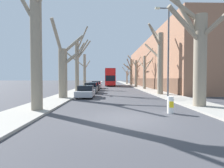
# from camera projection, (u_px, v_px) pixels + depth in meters

# --- Properties ---
(ground_plane) EXTENTS (300.00, 300.00, 0.00)m
(ground_plane) POSITION_uv_depth(u_px,v_px,m) (127.00, 118.00, 8.91)
(ground_plane) COLOR #424247
(sidewalk_left) EXTENTS (2.67, 120.00, 0.12)m
(sidewalk_left) POSITION_uv_depth(u_px,v_px,m) (94.00, 84.00, 58.75)
(sidewalk_left) COLOR #A39E93
(sidewalk_left) RESTS_ON ground
(sidewalk_right) EXTENTS (2.67, 120.00, 0.12)m
(sidewalk_right) POSITION_uv_depth(u_px,v_px,m) (128.00, 84.00, 58.99)
(sidewalk_right) COLOR #A39E93
(sidewalk_right) RESTS_ON ground
(building_facade_right) EXTENTS (10.08, 43.59, 10.08)m
(building_facade_right) POSITION_uv_depth(u_px,v_px,m) (165.00, 65.00, 40.54)
(building_facade_right) COLOR #93664C
(building_facade_right) RESTS_ON ground
(street_tree_left_0) EXTENTS (3.67, 4.19, 8.98)m
(street_tree_left_0) POSITION_uv_depth(u_px,v_px,m) (36.00, 44.00, 10.44)
(street_tree_left_0) COLOR gray
(street_tree_left_0) RESTS_ON ground
(street_tree_left_1) EXTENTS (2.68, 2.83, 7.42)m
(street_tree_left_1) POSITION_uv_depth(u_px,v_px,m) (63.00, 69.00, 17.14)
(street_tree_left_1) COLOR gray
(street_tree_left_1) RESTS_ON ground
(street_tree_left_2) EXTENTS (3.99, 2.46, 8.57)m
(street_tree_left_2) POSITION_uv_depth(u_px,v_px,m) (78.00, 63.00, 23.72)
(street_tree_left_2) COLOR gray
(street_tree_left_2) RESTS_ON ground
(street_tree_left_3) EXTENTS (2.91, 1.85, 6.64)m
(street_tree_left_3) POSITION_uv_depth(u_px,v_px,m) (84.00, 71.00, 31.89)
(street_tree_left_3) COLOR gray
(street_tree_left_3) RESTS_ON ground
(street_tree_right_0) EXTENTS (4.06, 3.10, 8.18)m
(street_tree_right_0) POSITION_uv_depth(u_px,v_px,m) (199.00, 53.00, 11.87)
(street_tree_right_0) COLOR gray
(street_tree_right_0) RESTS_ON ground
(street_tree_right_1) EXTENTS (2.30, 4.24, 9.30)m
(street_tree_right_1) POSITION_uv_depth(u_px,v_px,m) (159.00, 61.00, 21.06)
(street_tree_right_1) COLOR gray
(street_tree_right_1) RESTS_ON ground
(street_tree_right_2) EXTENTS (2.70, 5.16, 7.32)m
(street_tree_right_2) POSITION_uv_depth(u_px,v_px,m) (145.00, 71.00, 31.36)
(street_tree_right_2) COLOR gray
(street_tree_right_2) RESTS_ON ground
(street_tree_right_3) EXTENTS (4.32, 4.62, 7.25)m
(street_tree_right_3) POSITION_uv_depth(u_px,v_px,m) (136.00, 71.00, 40.04)
(street_tree_right_3) COLOR gray
(street_tree_right_3) RESTS_ON ground
(street_tree_right_4) EXTENTS (3.61, 4.09, 7.74)m
(street_tree_right_4) POSITION_uv_depth(u_px,v_px,m) (131.00, 71.00, 49.81)
(street_tree_right_4) COLOR gray
(street_tree_right_4) RESTS_ON ground
(street_tree_right_5) EXTENTS (3.58, 4.00, 6.30)m
(street_tree_right_5) POSITION_uv_depth(u_px,v_px,m) (127.00, 76.00, 58.66)
(street_tree_right_5) COLOR gray
(street_tree_right_5) RESTS_ON ground
(double_decker_bus) EXTENTS (2.53, 11.65, 4.42)m
(double_decker_bus) POSITION_uv_depth(u_px,v_px,m) (110.00, 76.00, 46.60)
(double_decker_bus) COLOR red
(double_decker_bus) RESTS_ON ground
(parked_car_0) EXTENTS (1.71, 3.94, 1.26)m
(parked_car_0) POSITION_uv_depth(u_px,v_px,m) (86.00, 92.00, 18.49)
(parked_car_0) COLOR #9EA3AD
(parked_car_0) RESTS_ON ground
(parked_car_1) EXTENTS (1.71, 3.95, 1.41)m
(parked_car_1) POSITION_uv_depth(u_px,v_px,m) (91.00, 88.00, 23.99)
(parked_car_1) COLOR #4C5156
(parked_car_1) RESTS_ON ground
(parked_car_2) EXTENTS (1.80, 4.10, 1.37)m
(parked_car_2) POSITION_uv_depth(u_px,v_px,m) (94.00, 86.00, 29.11)
(parked_car_2) COLOR black
(parked_car_2) RESTS_ON ground
(parked_car_3) EXTENTS (1.86, 4.27, 1.45)m
(parked_car_3) POSITION_uv_depth(u_px,v_px,m) (96.00, 85.00, 34.90)
(parked_car_3) COLOR silver
(parked_car_3) RESTS_ON ground
(lamp_post) EXTENTS (1.40, 0.20, 8.94)m
(lamp_post) POSITION_uv_depth(u_px,v_px,m) (167.00, 48.00, 16.93)
(lamp_post) COLOR #4C4F54
(lamp_post) RESTS_ON ground
(traffic_bollard) EXTENTS (0.36, 0.37, 0.98)m
(traffic_bollard) POSITION_uv_depth(u_px,v_px,m) (170.00, 105.00, 10.09)
(traffic_bollard) COLOR white
(traffic_bollard) RESTS_ON ground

